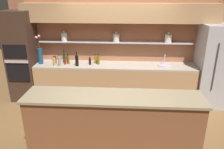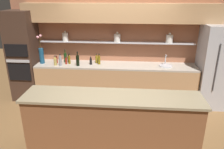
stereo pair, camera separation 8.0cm
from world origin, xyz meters
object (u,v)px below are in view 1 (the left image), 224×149
(refrigerator, at_px, (215,66))
(bottle_sauce_2, at_px, (65,61))
(bottle_spirit_5, at_px, (59,61))
(bottle_oil_0, at_px, (96,59))
(bottle_spirit_7, at_px, (54,62))
(bottle_wine_8, at_px, (64,58))
(bottle_wine_6, at_px, (77,61))
(bottle_oil_1, at_px, (68,60))
(bottle_oil_9, at_px, (98,60))
(bottle_sauce_3, at_px, (90,61))
(bottle_sauce_4, at_px, (68,59))
(oven_tower, at_px, (23,57))
(bottle_sauce_10, at_px, (56,60))
(flower_vase, at_px, (40,54))
(sink_fixture, at_px, (165,65))

(refrigerator, relative_size, bottle_sauce_2, 10.42)
(bottle_spirit_5, bearing_deg, bottle_oil_0, 19.09)
(bottle_spirit_7, relative_size, bottle_wine_8, 0.73)
(bottle_wine_6, bearing_deg, bottle_oil_1, 151.40)
(bottle_oil_1, bearing_deg, bottle_oil_9, 2.04)
(bottle_sauce_3, relative_size, bottle_wine_8, 0.60)
(bottle_wine_6, bearing_deg, bottle_sauce_4, 136.24)
(oven_tower, height_order, bottle_sauce_10, oven_tower)
(bottle_oil_1, bearing_deg, flower_vase, -178.20)
(bottle_sauce_2, bearing_deg, bottle_sauce_10, 167.47)
(oven_tower, xyz_separation_m, bottle_oil_9, (1.82, 0.02, -0.05))
(bottle_spirit_5, bearing_deg, bottle_spirit_7, 166.84)
(bottle_wine_8, relative_size, bottle_oil_9, 1.25)
(bottle_wine_8, bearing_deg, bottle_sauce_3, -10.82)
(flower_vase, height_order, bottle_sauce_3, flower_vase)
(bottle_spirit_5, bearing_deg, bottle_oil_9, 12.44)
(oven_tower, height_order, bottle_sauce_2, oven_tower)
(bottle_oil_1, bearing_deg, sink_fixture, 0.49)
(bottle_sauce_4, xyz_separation_m, bottle_spirit_7, (-0.24, -0.29, 0.02))
(refrigerator, xyz_separation_m, bottle_oil_0, (-2.75, 0.14, 0.07))
(bottle_spirit_5, height_order, bottle_spirit_7, bottle_spirit_5)
(sink_fixture, bearing_deg, bottle_oil_1, -179.51)
(sink_fixture, distance_m, bottle_sauce_2, 2.34)
(refrigerator, relative_size, bottle_wine_6, 5.60)
(bottle_sauce_4, bearing_deg, bottle_oil_0, -3.69)
(bottle_wine_6, height_order, bottle_oil_9, bottle_wine_6)
(bottle_oil_0, bearing_deg, bottle_spirit_7, -165.19)
(bottle_wine_6, height_order, bottle_sauce_10, bottle_wine_6)
(refrigerator, distance_m, bottle_oil_1, 3.39)
(bottle_spirit_5, relative_size, bottle_sauce_10, 1.49)
(bottle_wine_6, bearing_deg, sink_fixture, 4.13)
(bottle_sauce_4, relative_size, bottle_wine_8, 0.56)
(bottle_oil_1, xyz_separation_m, bottle_wine_8, (-0.13, 0.11, 0.02))
(bottle_sauce_2, height_order, bottle_sauce_4, bottle_sauce_2)
(refrigerator, bearing_deg, bottle_sauce_2, -179.90)
(bottle_oil_1, relative_size, bottle_wine_6, 0.72)
(sink_fixture, xyz_separation_m, bottle_sauce_3, (-1.75, -0.03, 0.06))
(flower_vase, height_order, bottle_spirit_7, flower_vase)
(bottle_sauce_10, bearing_deg, bottle_wine_8, 26.05)
(sink_fixture, bearing_deg, flower_vase, -179.21)
(bottle_spirit_5, bearing_deg, oven_tower, 169.52)
(flower_vase, bearing_deg, bottle_sauce_4, 16.29)
(bottle_oil_0, relative_size, bottle_sauce_10, 1.24)
(bottle_oil_0, distance_m, bottle_sauce_4, 0.70)
(bottle_sauce_2, bearing_deg, bottle_oil_1, 26.78)
(bottle_wine_8, bearing_deg, refrigerator, -2.31)
(bottle_spirit_7, bearing_deg, refrigerator, 1.67)
(flower_vase, relative_size, bottle_sauce_4, 3.90)
(flower_vase, distance_m, bottle_spirit_7, 0.41)
(refrigerator, bearing_deg, bottle_sauce_4, 176.94)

